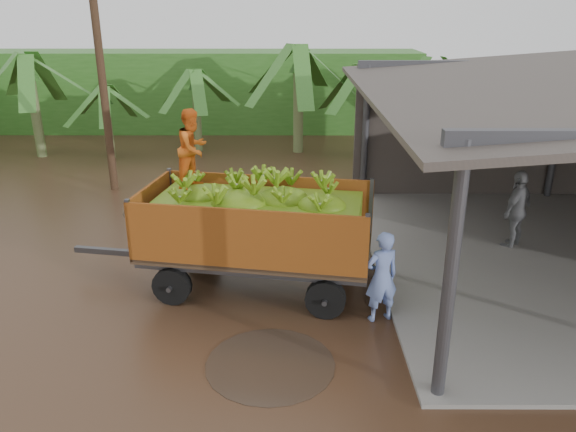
# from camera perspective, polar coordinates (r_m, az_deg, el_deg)

# --- Properties ---
(ground) EXTENTS (100.00, 100.00, 0.00)m
(ground) POSITION_cam_1_polar(r_m,az_deg,el_deg) (12.48, -14.09, -6.61)
(ground) COLOR black
(ground) RESTS_ON ground
(hedge_north) EXTENTS (22.00, 3.00, 3.60)m
(hedge_north) POSITION_cam_1_polar(r_m,az_deg,el_deg) (27.47, -10.69, 12.40)
(hedge_north) COLOR #2D661E
(hedge_north) RESTS_ON ground
(banana_trailer) EXTENTS (6.51, 2.99, 3.72)m
(banana_trailer) POSITION_cam_1_polar(r_m,az_deg,el_deg) (11.39, -3.30, -0.94)
(banana_trailer) COLOR #BF621B
(banana_trailer) RESTS_ON ground
(man_blue) EXTENTS (0.75, 0.61, 1.78)m
(man_blue) POSITION_cam_1_polar(r_m,az_deg,el_deg) (10.54, 9.49, -6.11)
(man_blue) COLOR #6F87CB
(man_blue) RESTS_ON ground
(man_grey) EXTENTS (1.17, 1.13, 1.97)m
(man_grey) POSITION_cam_1_polar(r_m,az_deg,el_deg) (14.50, 22.25, 0.55)
(man_grey) COLOR gray
(man_grey) RESTS_ON ground
(utility_pole) EXTENTS (1.20, 0.24, 7.98)m
(utility_pole) POSITION_cam_1_polar(r_m,az_deg,el_deg) (18.25, -18.56, 14.81)
(utility_pole) COLOR #47301E
(utility_pole) RESTS_ON ground
(banana_plants) EXTENTS (24.45, 20.03, 4.34)m
(banana_plants) POSITION_cam_1_polar(r_m,az_deg,el_deg) (19.94, -23.34, 8.24)
(banana_plants) COLOR #2D661E
(banana_plants) RESTS_ON ground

